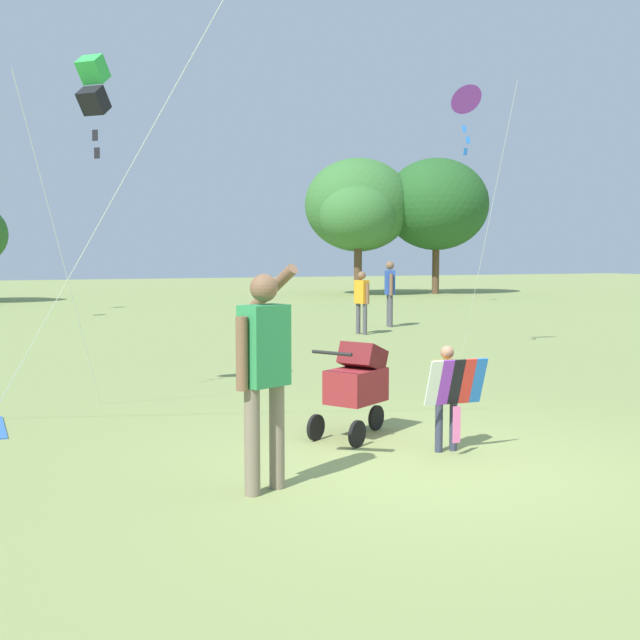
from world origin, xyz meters
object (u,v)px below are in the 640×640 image
stroller (357,381)px  kite_orange_delta (93,86)px  kite_green_novelty (466,102)px  person_sitting_far (362,297)px  child_with_butterfly_kite (448,388)px  person_couple_left (390,288)px  person_adult_flyer (264,361)px

stroller → kite_orange_delta: bearing=126.9°
kite_green_novelty → person_sitting_far: (-0.02, 4.40, -3.97)m
stroller → child_with_butterfly_kite: bearing=-61.0°
kite_orange_delta → person_sitting_far: bearing=43.1°
child_with_butterfly_kite → person_sitting_far: bearing=67.5°
child_with_butterfly_kite → person_couple_left: bearing=63.6°
child_with_butterfly_kite → stroller: (-0.53, 0.96, -0.03)m
stroller → person_adult_flyer: bearing=-137.3°
child_with_butterfly_kite → person_sitting_far: size_ratio=0.68×
kite_green_novelty → person_adult_flyer: bearing=-133.7°
person_adult_flyer → person_couple_left: size_ratio=1.05×
kite_green_novelty → person_couple_left: bearing=74.7°
person_adult_flyer → kite_green_novelty: size_ratio=0.36×
kite_green_novelty → person_couple_left: kite_green_novelty is taller
person_adult_flyer → person_couple_left: (8.24, 12.86, -0.03)m
kite_green_novelty → child_with_butterfly_kite: bearing=-125.1°
kite_orange_delta → stroller: bearing=-53.1°
stroller → person_sitting_far: size_ratio=0.69×
person_adult_flyer → stroller: bearing=42.7°
person_sitting_far → person_couple_left: size_ratio=0.87×
stroller → kite_orange_delta: 5.16m
child_with_butterfly_kite → person_adult_flyer: person_adult_flyer is taller
person_sitting_far → child_with_butterfly_kite: bearing=-112.5°
kite_orange_delta → person_sitting_far: size_ratio=2.89×
kite_orange_delta → kite_green_novelty: 7.73m
kite_green_novelty → person_couple_left: (1.63, 5.95, -3.83)m
child_with_butterfly_kite → kite_green_novelty: size_ratio=0.20×
person_adult_flyer → person_sitting_far: person_adult_flyer is taller
person_adult_flyer → person_sitting_far: 13.10m
child_with_butterfly_kite → kite_orange_delta: size_ratio=0.24×
stroller → kite_green_novelty: (5.03, 5.45, 4.28)m
person_adult_flyer → kite_green_novelty: 10.30m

